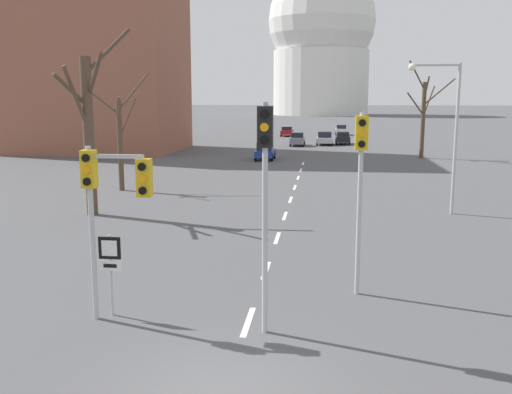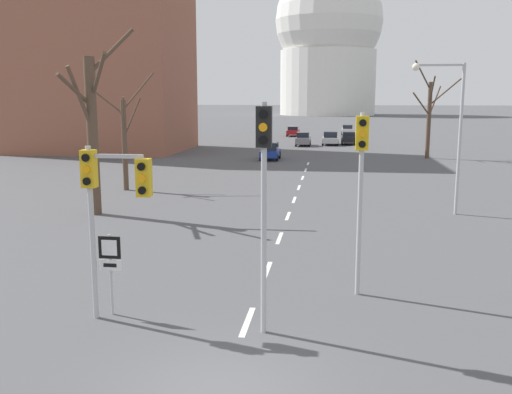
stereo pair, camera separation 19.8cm
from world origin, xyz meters
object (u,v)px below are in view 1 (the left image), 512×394
Objects in this scene: route_sign_post at (110,262)px; sedan_far_left at (325,138)px; sedan_distant_centre at (265,151)px; traffic_signal_near_left at (109,191)px; traffic_signal_near_right at (361,170)px; sedan_near_left at (298,139)px; traffic_signal_centre_tall at (265,176)px; sedan_near_right at (341,130)px; sedan_far_right at (343,138)px; street_lamp_right at (446,121)px; sedan_mid_centre at (287,131)px.

sedan_far_left is at bearing 84.40° from route_sign_post.
traffic_signal_near_left is at bearing -89.81° from sedan_distant_centre.
traffic_signal_near_right is 52.15m from sedan_near_left.
traffic_signal_near_right is 0.94× the size of traffic_signal_centre_tall.
sedan_far_right is at bearing -90.84° from sedan_near_right.
traffic_signal_centre_tall is 17.25m from street_lamp_right.
sedan_far_left reaches higher than sedan_mid_centre.
street_lamp_right reaches higher than route_sign_post.
traffic_signal_centre_tall is at bearing -86.60° from sedan_mid_centre.
traffic_signal_centre_tall is at bearing -93.50° from sedan_far_right.
traffic_signal_near_left is 1.98m from route_sign_post.
traffic_signal_centre_tall is 1.40× the size of sedan_near_right.
traffic_signal_near_right is (6.42, 2.78, 0.27)m from traffic_signal_near_left.
sedan_near_left is (-9.15, 39.37, -3.82)m from street_lamp_right.
traffic_signal_near_right is at bearing -85.24° from sedan_near_left.
traffic_signal_near_right reaches higher than route_sign_post.
sedan_far_left is at bearing 72.66° from sedan_distant_centre.
sedan_far_left is (5.50, 56.13, -0.68)m from route_sign_post.
street_lamp_right reaches higher than sedan_far_right.
route_sign_post is (-6.60, -2.50, -2.22)m from traffic_signal_near_right.
street_lamp_right is 1.74× the size of sedan_mid_centre.
traffic_signal_near_left is 39.03m from sedan_distant_centre.
sedan_near_right is 8.78m from sedan_mid_centre.
sedan_near_right is at bearing 87.12° from traffic_signal_centre_tall.
sedan_far_right is at bearing 82.34° from route_sign_post.
sedan_far_right is at bearing 28.42° from sedan_near_left.
route_sign_post reaches higher than sedan_near_left.
street_lamp_right is 57.52m from sedan_mid_centre.
traffic_signal_centre_tall is 72.05m from sedan_mid_centre.
traffic_signal_centre_tall reaches higher than sedan_far_right.
sedan_far_left is (-5.92, 41.11, -3.82)m from street_lamp_right.
traffic_signal_centre_tall is at bearing -84.00° from sedan_distant_centre.
traffic_signal_near_right is 2.42× the size of route_sign_post.
traffic_signal_centre_tall is at bearing -91.34° from sedan_far_left.
traffic_signal_near_right reaches higher than sedan_mid_centre.
traffic_signal_near_right is 1.26× the size of sedan_mid_centre.
route_sign_post reaches higher than sedan_distant_centre.
sedan_near_right is 1.06× the size of sedan_distant_centre.
sedan_far_right is at bearing -60.69° from sedan_mid_centre.
sedan_distant_centre is (-5.45, -17.47, -0.00)m from sedan_far_left.
sedan_near_left is 15.89m from sedan_distant_centre.
sedan_near_left is at bearing 87.61° from route_sign_post.
sedan_near_right is (-3.46, 59.69, -3.84)m from street_lamp_right.
sedan_far_right is at bearing 95.01° from street_lamp_right.
traffic_signal_near_right is 1.27× the size of sedan_far_left.
street_lamp_right is 59.92m from sedan_near_right.
sedan_near_left is 0.92× the size of sedan_far_left.
sedan_near_right reaches higher than sedan_far_right.
street_lamp_right is 1.92× the size of sedan_near_left.
sedan_far_left is (-2.47, -18.59, 0.02)m from sedan_near_right.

